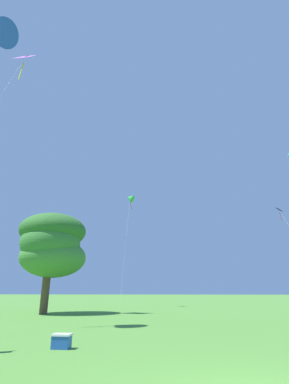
# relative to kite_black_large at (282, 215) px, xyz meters

# --- Properties ---
(kite_black_large) EXTENTS (2.94, 8.16, 13.62)m
(kite_black_large) POSITION_rel_kite_black_large_xyz_m (0.00, 0.00, 0.00)
(kite_black_large) COLOR black
(kite_black_large) RESTS_ON ground_plane
(kite_purple_streamer) EXTENTS (3.15, 8.41, 25.00)m
(kite_purple_streamer) POSITION_rel_kite_black_large_xyz_m (-29.93, -21.64, 10.80)
(kite_purple_streamer) COLOR purple
(kite_purple_streamer) RESTS_ON ground_plane
(kite_green_small) EXTENTS (1.35, 5.48, 14.22)m
(kite_green_small) POSITION_rel_kite_black_large_xyz_m (-21.39, -6.53, 1.22)
(kite_green_small) COLOR green
(kite_green_small) RESTS_ON ground_plane
(tree_left_oak) EXTENTS (5.81, 5.77, 8.32)m
(tree_left_oak) POSITION_rel_kite_black_large_xyz_m (-26.11, -18.96, -6.74)
(tree_left_oak) COLOR brown
(tree_left_oak) RESTS_ON ground_plane
(picnic_cooler) EXTENTS (0.60, 0.40, 0.44)m
(picnic_cooler) POSITION_rel_kite_black_large_xyz_m (-19.08, -33.56, -12.12)
(picnic_cooler) COLOR #2351B2
(picnic_cooler) RESTS_ON ground_plane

